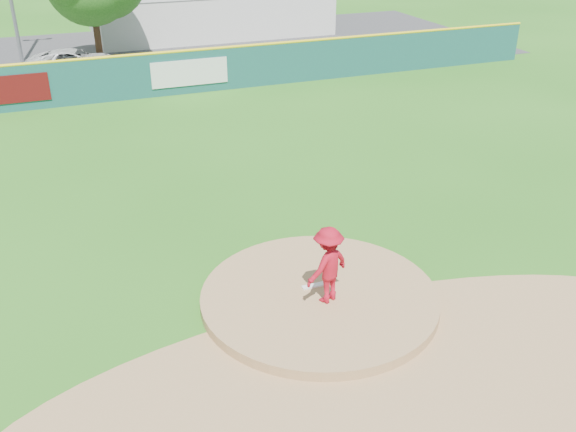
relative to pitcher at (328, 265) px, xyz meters
name	(u,v)px	position (x,y,z in m)	size (l,w,h in m)	color
ground	(319,302)	(-0.05, 0.30, -1.16)	(120.00, 120.00, 0.00)	#286B19
pitchers_mound	(319,302)	(-0.05, 0.30, -1.16)	(5.50, 5.50, 0.50)	#9E774C
pitching_rubber	(314,286)	(-0.05, 0.60, -0.89)	(0.60, 0.15, 0.04)	white
infield_dirt_arc	(381,384)	(-0.05, -2.70, -1.16)	(15.40, 15.40, 0.01)	#9E774C
parking_lot	(132,55)	(-0.05, 27.30, -1.15)	(44.00, 16.00, 0.02)	#38383A
pitcher	(328,265)	(0.00, 0.00, 0.00)	(1.18, 0.68, 1.83)	#A60E20
van	(74,62)	(-3.53, 23.70, -0.49)	(2.17, 4.70, 1.31)	silver
pool_building_grp	(209,6)	(5.95, 32.29, 0.50)	(15.20, 8.20, 3.31)	silver
fence_banners	(101,81)	(-2.76, 18.22, -0.16)	(11.60, 0.04, 1.20)	#530B0C
outfield_fence	(161,73)	(-0.05, 18.30, -0.07)	(40.00, 0.14, 2.07)	#164A48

